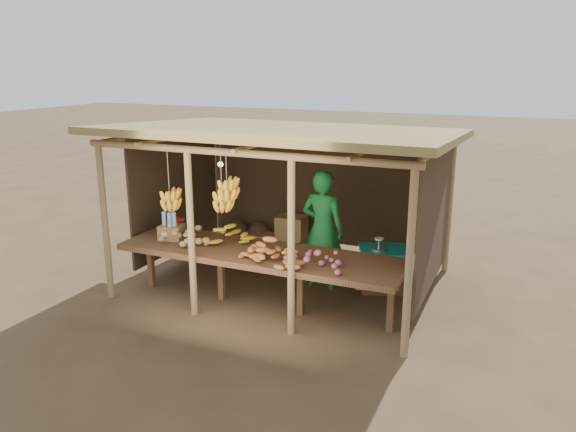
% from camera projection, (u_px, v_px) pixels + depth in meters
% --- Properties ---
extents(ground, '(60.00, 60.00, 0.00)m').
position_uv_depth(ground, '(288.00, 282.00, 8.53)').
color(ground, brown).
rests_on(ground, ground).
extents(stall_structure, '(4.70, 3.50, 2.43)m').
position_uv_depth(stall_structure, '(286.00, 157.00, 8.08)').
color(stall_structure, '#9E7D51').
rests_on(stall_structure, ground).
extents(counter, '(3.90, 1.05, 0.80)m').
position_uv_depth(counter, '(259.00, 256.00, 7.49)').
color(counter, brown).
rests_on(counter, ground).
extents(potato_heap, '(1.00, 0.78, 0.36)m').
position_uv_depth(potato_heap, '(182.00, 231.00, 7.77)').
color(potato_heap, '#A48954').
rests_on(potato_heap, counter).
extents(sweet_potato_heap, '(0.99, 0.77, 0.35)m').
position_uv_depth(sweet_potato_heap, '(272.00, 249.00, 7.04)').
color(sweet_potato_heap, '#BC6730').
rests_on(sweet_potato_heap, counter).
extents(onion_heap, '(0.94, 0.76, 0.36)m').
position_uv_depth(onion_heap, '(314.00, 252.00, 6.90)').
color(onion_heap, '#B5586C').
rests_on(onion_heap, counter).
extents(banana_pile, '(0.60, 0.43, 0.35)m').
position_uv_depth(banana_pile, '(229.00, 232.00, 7.73)').
color(banana_pile, gold).
rests_on(banana_pile, counter).
extents(tomato_basin, '(0.36, 0.36, 0.19)m').
position_uv_depth(tomato_basin, '(177.00, 225.00, 8.39)').
color(tomato_basin, navy).
rests_on(tomato_basin, counter).
extents(bottle_box, '(0.37, 0.32, 0.41)m').
position_uv_depth(bottle_box, '(171.00, 228.00, 7.96)').
color(bottle_box, olive).
rests_on(bottle_box, counter).
extents(vendor, '(0.66, 0.45, 1.76)m').
position_uv_depth(vendor, '(323.00, 229.00, 8.19)').
color(vendor, '#1B7D32').
rests_on(vendor, ground).
extents(tarp_crate, '(0.85, 0.79, 0.82)m').
position_uv_depth(tarp_crate, '(383.00, 268.00, 8.20)').
color(tarp_crate, brown).
rests_on(tarp_crate, ground).
extents(carton_stack, '(0.99, 0.38, 0.74)m').
position_uv_depth(carton_stack, '(282.00, 240.00, 9.50)').
color(carton_stack, olive).
rests_on(carton_stack, ground).
extents(burlap_sacks, '(0.89, 0.46, 0.63)m').
position_uv_depth(burlap_sacks, '(248.00, 235.00, 9.97)').
color(burlap_sacks, '#453320').
rests_on(burlap_sacks, ground).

